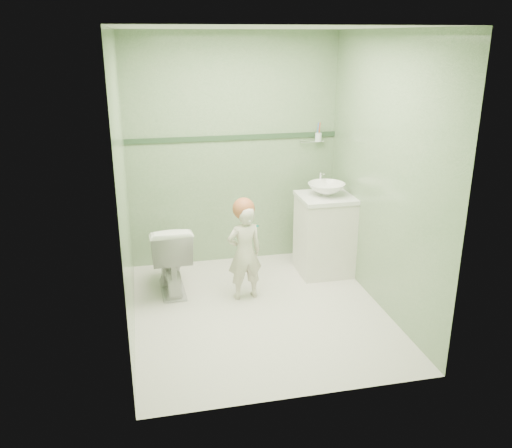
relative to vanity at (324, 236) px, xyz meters
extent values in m
plane|color=silver|center=(-0.84, -0.70, -0.40)|extent=(2.50, 2.50, 0.00)
cube|color=gray|center=(-0.84, 0.55, 0.80)|extent=(2.20, 0.04, 2.40)
cube|color=gray|center=(-0.84, -1.95, 0.80)|extent=(2.20, 0.04, 2.40)
cube|color=gray|center=(-1.94, -0.70, 0.80)|extent=(0.04, 2.50, 2.40)
cube|color=gray|center=(0.26, -0.70, 0.80)|extent=(0.04, 2.50, 2.40)
plane|color=white|center=(-0.84, -0.70, 2.00)|extent=(2.50, 2.50, 0.00)
cube|color=#2C462D|center=(-0.84, 0.54, 0.95)|extent=(2.20, 0.02, 0.05)
cube|color=white|center=(0.00, 0.00, 0.00)|extent=(0.52, 0.50, 0.80)
cube|color=white|center=(0.00, 0.00, 0.41)|extent=(0.54, 0.52, 0.04)
imported|color=white|center=(0.00, 0.00, 0.49)|extent=(0.37, 0.37, 0.13)
cylinder|color=silver|center=(0.00, 0.20, 0.55)|extent=(0.03, 0.03, 0.18)
cylinder|color=silver|center=(0.00, 0.15, 0.63)|extent=(0.02, 0.12, 0.02)
cylinder|color=silver|center=(0.00, 0.50, 0.88)|extent=(0.26, 0.02, 0.02)
cylinder|color=silver|center=(0.06, 0.48, 0.93)|extent=(0.07, 0.07, 0.09)
cylinder|color=red|center=(0.07, 0.48, 1.00)|extent=(0.01, 0.01, 0.17)
cylinder|color=#4066D2|center=(0.05, 0.48, 1.00)|extent=(0.01, 0.01, 0.17)
imported|color=white|center=(-1.58, -0.10, -0.05)|extent=(0.41, 0.69, 0.70)
imported|color=beige|center=(-0.92, -0.40, 0.05)|extent=(0.36, 0.26, 0.91)
sphere|color=#A55934|center=(-0.92, -0.37, 0.47)|extent=(0.20, 0.20, 0.20)
cylinder|color=#0D857A|center=(-0.82, -0.52, 0.35)|extent=(0.06, 0.14, 0.06)
cube|color=white|center=(-0.88, -0.48, 0.39)|extent=(0.03, 0.03, 0.02)
camera|label=1|loc=(-1.80, -4.91, 1.95)|focal=37.88mm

